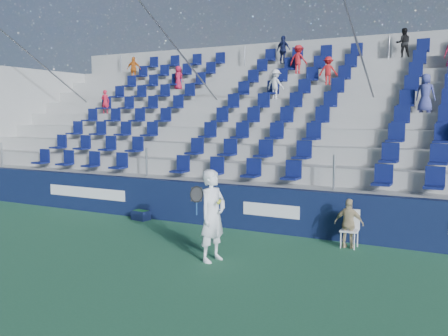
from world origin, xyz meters
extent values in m
plane|color=#2E6B46|center=(0.00, 0.00, 0.00)|extent=(70.00, 70.00, 0.00)
cube|color=#101A3D|center=(0.00, 3.15, 0.60)|extent=(24.00, 0.30, 1.20)
cube|color=white|center=(-5.00, 2.99, 0.62)|extent=(3.20, 0.02, 0.34)
cube|color=white|center=(1.50, 2.99, 0.62)|extent=(1.60, 0.02, 0.34)
cube|color=#9D9D98|center=(0.00, 3.72, 0.60)|extent=(24.00, 0.85, 1.20)
cube|color=#9D9D98|center=(0.00, 4.57, 0.85)|extent=(24.00, 0.85, 1.70)
cube|color=#9D9D98|center=(0.00, 5.42, 1.10)|extent=(24.00, 0.85, 2.20)
cube|color=#9D9D98|center=(0.00, 6.28, 1.35)|extent=(24.00, 0.85, 2.70)
cube|color=#9D9D98|center=(0.00, 7.12, 1.60)|extent=(24.00, 0.85, 3.20)
cube|color=#9D9D98|center=(0.00, 7.97, 1.85)|extent=(24.00, 0.85, 3.70)
cube|color=#9D9D98|center=(0.00, 8.82, 2.10)|extent=(24.00, 0.85, 4.20)
cube|color=#9D9D98|center=(0.00, 9.68, 2.35)|extent=(24.00, 0.85, 4.70)
cube|color=#9D9D98|center=(0.00, 10.52, 2.60)|extent=(24.00, 0.85, 5.20)
cube|color=#9D9D98|center=(0.00, 11.20, 3.10)|extent=(24.00, 0.50, 6.20)
cube|color=#9D9D98|center=(-11.85, 7.12, 2.60)|extent=(0.30, 7.65, 5.20)
cube|color=#0C1449|center=(0.00, 3.72, 1.55)|extent=(16.05, 0.50, 0.70)
cube|color=#0C1449|center=(0.00, 4.57, 2.05)|extent=(16.05, 0.50, 0.70)
cube|color=#0C1449|center=(0.00, 5.42, 2.55)|extent=(16.05, 0.50, 0.70)
cube|color=#0C1449|center=(0.00, 6.28, 3.05)|extent=(16.05, 0.50, 0.70)
cube|color=#0C1449|center=(0.00, 7.12, 3.55)|extent=(16.05, 0.50, 0.70)
cube|color=#0C1449|center=(0.00, 7.97, 4.05)|extent=(16.05, 0.50, 0.70)
cube|color=#0C1449|center=(0.00, 8.82, 4.55)|extent=(16.05, 0.50, 0.70)
cube|color=#0C1449|center=(0.00, 9.68, 5.05)|extent=(16.05, 0.50, 0.70)
cube|color=#0C1449|center=(0.00, 10.52, 5.55)|extent=(16.05, 0.50, 0.70)
cylinder|color=gray|center=(-3.00, 7.12, 4.35)|extent=(0.06, 7.68, 4.55)
cylinder|color=gray|center=(3.00, 7.12, 4.35)|extent=(0.06, 7.68, 4.55)
cylinder|color=gray|center=(-9.80, 7.12, 4.35)|extent=(0.06, 7.68, 4.55)
imported|color=white|center=(-0.43, 7.92, 4.23)|extent=(0.77, 0.56, 1.07)
imported|color=red|center=(-0.19, 9.62, 5.27)|extent=(0.79, 0.53, 1.13)
imported|color=red|center=(-7.71, 7.08, 3.69)|extent=(0.40, 0.31, 0.98)
imported|color=black|center=(3.54, 10.47, 5.75)|extent=(0.63, 0.55, 1.09)
imported|color=#3A4081|center=(4.74, 7.08, 3.78)|extent=(0.61, 0.44, 1.16)
imported|color=red|center=(1.25, 8.77, 4.71)|extent=(0.69, 0.44, 1.02)
imported|color=orange|center=(-8.20, 9.62, 5.26)|extent=(0.71, 0.47, 1.12)
imported|color=#171D46|center=(-1.15, 10.47, 5.79)|extent=(0.74, 0.48, 1.17)
imported|color=#B11737|center=(-5.18, 8.77, 4.70)|extent=(0.55, 0.43, 1.00)
imported|color=white|center=(1.38, 0.08, 0.99)|extent=(0.59, 0.79, 1.97)
cylinder|color=navy|center=(1.13, -0.17, 1.16)|extent=(0.03, 0.03, 0.28)
torus|color=black|center=(1.13, -0.17, 1.46)|extent=(0.30, 0.17, 0.28)
plane|color=#262626|center=(1.13, -0.17, 1.46)|extent=(0.30, 0.16, 0.29)
sphere|color=yellow|center=(1.63, -0.12, 1.32)|extent=(0.07, 0.07, 0.07)
sphere|color=yellow|center=(1.63, -0.06, 1.35)|extent=(0.07, 0.07, 0.07)
cube|color=white|center=(3.70, 2.55, 0.41)|extent=(0.41, 0.41, 0.04)
cube|color=white|center=(3.70, 2.74, 0.65)|extent=(0.39, 0.06, 0.49)
cylinder|color=white|center=(3.54, 2.39, 0.20)|extent=(0.03, 0.03, 0.39)
cylinder|color=white|center=(3.85, 2.39, 0.20)|extent=(0.03, 0.03, 0.39)
cylinder|color=white|center=(3.54, 2.71, 0.20)|extent=(0.03, 0.03, 0.39)
cylinder|color=white|center=(3.85, 2.71, 0.20)|extent=(0.03, 0.03, 0.39)
imported|color=tan|center=(3.70, 2.50, 0.59)|extent=(0.69, 0.29, 1.18)
cube|color=#0F1739|center=(-2.60, 2.75, 0.14)|extent=(0.57, 0.42, 0.28)
cube|color=#1E662D|center=(-2.60, 2.75, 0.21)|extent=(0.46, 0.31, 0.17)
camera|label=1|loc=(6.54, -9.03, 3.11)|focal=40.00mm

